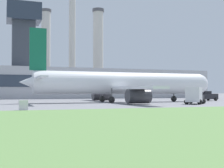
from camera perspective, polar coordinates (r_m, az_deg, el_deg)
name	(u,v)px	position (r m, az deg, el deg)	size (l,w,h in m)	color
ground_plane	(107,103)	(49.84, -0.86, -3.41)	(400.00, 400.00, 0.00)	gray
terminal_building	(62,79)	(81.41, -9.14, 0.87)	(79.22, 10.72, 23.35)	#B2B2B7
smokestack_left	(46,53)	(105.57, -12.01, 5.64)	(3.47, 3.47, 28.97)	beige
smokestack_right	(72,34)	(108.11, -7.29, 8.97)	(2.56, 2.56, 42.13)	beige
smokestack_far	(98,52)	(110.63, -2.54, 5.84)	(4.12, 4.12, 31.02)	beige
airplane	(121,84)	(50.75, 1.59, 0.03)	(32.55, 30.82, 11.24)	white
pushback_tug	(206,96)	(61.66, 16.81, -2.18)	(4.24, 2.95, 1.84)	#232328
baggage_truck	(195,96)	(44.99, 14.87, -2.16)	(4.30, 4.31, 2.32)	#232328
utility_cabinet	(23,105)	(30.48, -15.91, -3.74)	(0.80, 0.64, 0.96)	silver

